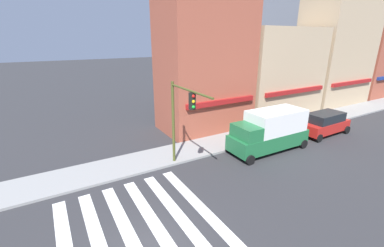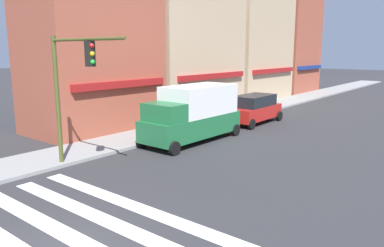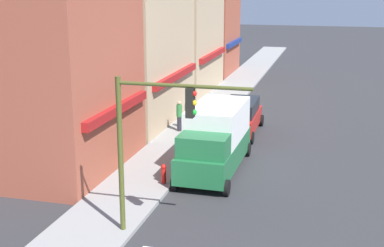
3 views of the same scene
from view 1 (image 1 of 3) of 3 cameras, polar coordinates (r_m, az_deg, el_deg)
name	(u,v)px [view 1 (image 1 of 3)]	position (r m, az deg, el deg)	size (l,w,h in m)	color
sidewalk_left	(109,169)	(17.43, -17.91, -9.69)	(120.00, 3.00, 0.15)	gray
storefront_row	(307,54)	(32.45, 24.19, 13.88)	(35.59, 5.30, 14.69)	#9E4C38
traffic_signal	(181,113)	(15.33, -2.47, 2.42)	(0.32, 4.49, 5.52)	#474C1E
box_truck_green	(270,130)	(19.70, 16.90, -1.44)	(6.23, 2.42, 3.04)	#1E6638
suv_red	(324,123)	(24.98, 27.36, 0.10)	(4.73, 2.12, 1.94)	#B21E19
pedestrian_green_top	(285,114)	(26.08, 20.05, 1.90)	(0.32, 0.32, 1.77)	#23232D
pedestrian_white_shirt	(292,115)	(26.23, 21.29, 1.84)	(0.32, 0.32, 1.77)	#23232D
fire_hydrant	(228,141)	(19.63, 8.11, -3.91)	(0.24, 0.24, 0.84)	red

